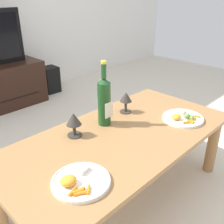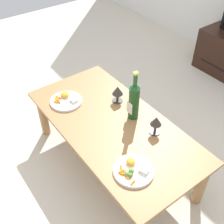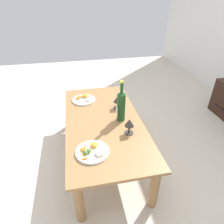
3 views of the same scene
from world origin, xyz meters
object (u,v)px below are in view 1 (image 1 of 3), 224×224
at_px(wine_bottle, 104,100).
at_px(dinner_plate_right, 183,118).
at_px(floor_speaker, 50,80).
at_px(goblet_right, 126,98).
at_px(dinner_plate_left, 80,181).
at_px(goblet_left, 74,121).
at_px(dining_table, 121,145).

relative_size(wine_bottle, dinner_plate_right, 1.53).
bearing_deg(floor_speaker, wine_bottle, -109.77).
xyz_separation_m(goblet_right, dinner_plate_left, (-0.64, -0.32, -0.08)).
xyz_separation_m(wine_bottle, goblet_right, (0.21, 0.02, -0.06)).
height_order(floor_speaker, dinner_plate_left, dinner_plate_left).
bearing_deg(goblet_left, dining_table, -44.26).
distance_m(wine_bottle, goblet_left, 0.22).
bearing_deg(wine_bottle, dining_table, -100.10).
bearing_deg(dinner_plate_left, goblet_right, 26.44).
distance_m(floor_speaker, dinner_plate_right, 2.01).
bearing_deg(dinner_plate_right, dining_table, 159.82).
bearing_deg(goblet_left, goblet_right, 0.00).
bearing_deg(dinner_plate_left, dining_table, 19.50).
bearing_deg(goblet_left, dinner_plate_right, -29.09).
relative_size(dining_table, goblet_left, 10.09).
xyz_separation_m(floor_speaker, goblet_left, (-0.90, -1.64, 0.37)).
bearing_deg(wine_bottle, dinner_plate_right, -39.31).
bearing_deg(goblet_right, floor_speaker, 73.54).
bearing_deg(dinner_plate_right, goblet_right, 116.84).
height_order(goblet_left, dinner_plate_right, goblet_left).
relative_size(wine_bottle, goblet_right, 2.74).
distance_m(dinner_plate_left, dinner_plate_right, 0.81).
relative_size(floor_speaker, goblet_left, 2.30).
distance_m(dining_table, goblet_left, 0.30).
distance_m(wine_bottle, goblet_right, 0.22).
xyz_separation_m(dinner_plate_left, dinner_plate_right, (0.81, -0.00, 0.00)).
bearing_deg(wine_bottle, dinner_plate_left, -145.26).
bearing_deg(dining_table, dinner_plate_left, -160.50).
xyz_separation_m(wine_bottle, dinner_plate_left, (-0.43, -0.30, -0.14)).
bearing_deg(floor_speaker, dinner_plate_left, -117.01).
height_order(goblet_left, dinner_plate_left, goblet_left).
relative_size(wine_bottle, dinner_plate_left, 1.54).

